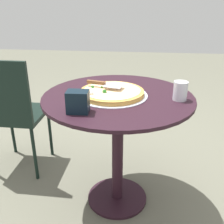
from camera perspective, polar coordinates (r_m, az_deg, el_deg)
name	(u,v)px	position (r m, az deg, el deg)	size (l,w,h in m)	color
ground_plane	(117,198)	(1.84, 1.10, -17.95)	(10.00, 10.00, 0.00)	#676756
patio_table	(118,123)	(1.54, 1.26, -2.38)	(0.84, 0.84, 0.72)	black
pizza_on_tray	(112,92)	(1.47, -0.02, 4.21)	(0.39, 0.39, 0.05)	silver
pizza_server	(104,84)	(1.49, -1.65, 6.03)	(0.22, 0.10, 0.02)	silver
drinking_cup	(180,91)	(1.43, 14.43, 4.41)	(0.07, 0.07, 0.10)	silver
napkin_dispenser	(78,102)	(1.25, -7.33, 2.19)	(0.10, 0.08, 0.10)	black
patio_chair_corner	(12,109)	(1.97, -20.64, 0.61)	(0.39, 0.39, 0.87)	black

